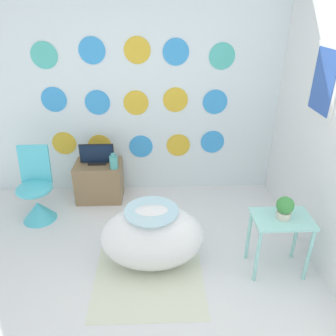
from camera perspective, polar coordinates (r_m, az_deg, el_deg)
wall_back_dotted at (r=3.80m, az=-5.61°, el=13.98°), size 4.28×0.05×2.60m
wall_right at (r=3.08m, az=26.02°, el=8.47°), size 0.06×3.17×2.60m
rug at (r=2.99m, az=-3.36°, el=-18.69°), size 0.94×0.89×0.01m
bathtub at (r=2.94m, az=-2.78°, el=-11.87°), size 0.91×0.56×0.59m
chair at (r=3.80m, az=-21.88°, el=-4.91°), size 0.38×0.38×0.81m
tv_cabinet at (r=4.00m, az=-11.83°, el=-2.17°), size 0.53×0.39×0.46m
tv at (r=3.85m, az=-12.29°, el=2.20°), size 0.39×0.12×0.24m
vase at (r=3.72m, az=-9.44°, el=1.08°), size 0.09×0.09×0.18m
side_table at (r=2.96m, az=19.03°, el=-9.92°), size 0.48×0.33×0.55m
potted_plant_left at (r=2.84m, az=19.67°, el=-6.47°), size 0.14×0.14×0.19m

